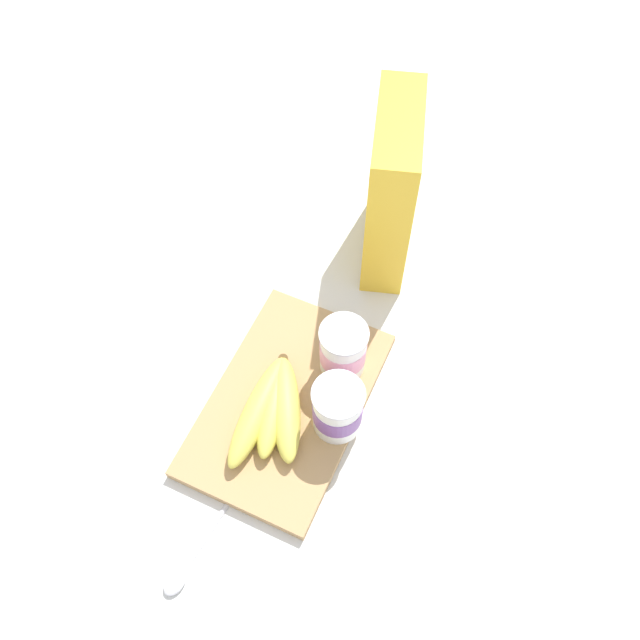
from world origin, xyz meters
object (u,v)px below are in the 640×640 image
at_px(cereal_box, 391,190).
at_px(spoon, 188,563).
at_px(banana_bunch, 272,409).
at_px(yogurt_cup_back, 338,407).
at_px(yogurt_cup_front, 343,350).
at_px(cutting_board, 287,403).

bearing_deg(cereal_box, spoon, 158.65).
bearing_deg(banana_bunch, yogurt_cup_back, 107.74).
bearing_deg(yogurt_cup_back, yogurt_cup_front, -160.73).
relative_size(yogurt_cup_front, spoon, 0.70).
xyz_separation_m(cereal_box, yogurt_cup_front, (0.24, 0.03, -0.07)).
bearing_deg(cutting_board, banana_bunch, -19.71).
relative_size(cereal_box, yogurt_cup_front, 2.93).
height_order(yogurt_cup_front, spoon, yogurt_cup_front).
xyz_separation_m(cutting_board, cereal_box, (-0.33, 0.02, 0.13)).
relative_size(cutting_board, yogurt_cup_back, 3.49).
height_order(cereal_box, spoon, cereal_box).
height_order(cereal_box, yogurt_cup_front, cereal_box).
height_order(cutting_board, banana_bunch, banana_bunch).
relative_size(yogurt_cup_back, banana_bunch, 0.50).
xyz_separation_m(cereal_box, spoon, (0.57, -0.04, -0.13)).
height_order(cutting_board, yogurt_cup_back, yogurt_cup_back).
xyz_separation_m(cutting_board, spoon, (0.25, -0.02, -0.00)).
distance_m(cutting_board, banana_bunch, 0.04).
relative_size(banana_bunch, spoon, 1.40).
distance_m(yogurt_cup_back, banana_bunch, 0.10).
bearing_deg(banana_bunch, cereal_box, 175.25).
bearing_deg(yogurt_cup_back, cutting_board, -88.56).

